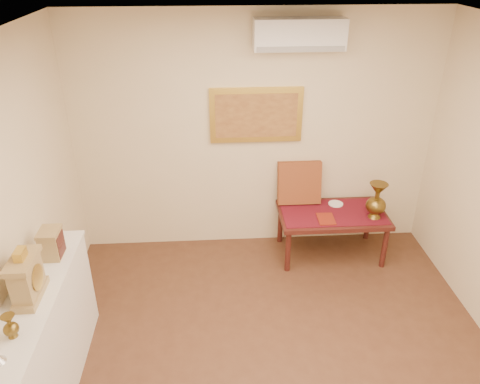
{
  "coord_description": "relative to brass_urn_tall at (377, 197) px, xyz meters",
  "views": [
    {
      "loc": [
        -0.49,
        -2.58,
        3.23
      ],
      "look_at": [
        -0.25,
        1.15,
        1.24
      ],
      "focal_mm": 35.0,
      "sensor_mm": 36.0,
      "label": 1
    }
  ],
  "objects": [
    {
      "name": "ceiling",
      "position": [
        -1.28,
        -1.75,
        1.89
      ],
      "size": [
        4.5,
        4.5,
        0.0
      ],
      "primitive_type": "plane",
      "rotation": [
        3.14,
        0.0,
        0.0
      ],
      "color": "silver",
      "rests_on": "ground"
    },
    {
      "name": "wall_back",
      "position": [
        -1.28,
        0.5,
        0.54
      ],
      "size": [
        4.0,
        0.02,
        2.7
      ],
      "primitive_type": "cube",
      "color": "beige",
      "rests_on": "ground"
    },
    {
      "name": "brass_urn_small",
      "position": [
        -3.09,
        -2.0,
        0.28
      ],
      "size": [
        0.1,
        0.1,
        0.22
      ],
      "primitive_type": null,
      "color": "brown",
      "rests_on": "display_ledge"
    },
    {
      "name": "table_cloth",
      "position": [
        -0.43,
        0.13,
        -0.25
      ],
      "size": [
        1.14,
        0.59,
        0.01
      ],
      "primitive_type": "cube",
      "color": "maroon",
      "rests_on": "low_table"
    },
    {
      "name": "brass_urn_tall",
      "position": [
        0.0,
        0.0,
        0.0
      ],
      "size": [
        0.22,
        0.22,
        0.5
      ],
      "primitive_type": null,
      "color": "brown",
      "rests_on": "table_cloth"
    },
    {
      "name": "plate",
      "position": [
        -0.35,
        0.31,
        -0.24
      ],
      "size": [
        0.17,
        0.17,
        0.01
      ],
      "primitive_type": "cylinder",
      "color": "white",
      "rests_on": "table_cloth"
    },
    {
      "name": "menu",
      "position": [
        -0.54,
        -0.02,
        -0.24
      ],
      "size": [
        0.19,
        0.25,
        0.01
      ],
      "primitive_type": "cube",
      "rotation": [
        0.0,
        0.0,
        -0.03
      ],
      "color": "maroon",
      "rests_on": "table_cloth"
    },
    {
      "name": "cushion",
      "position": [
        -0.78,
        0.4,
        -0.0
      ],
      "size": [
        0.49,
        0.2,
        0.5
      ],
      "primitive_type": "cube",
      "rotation": [
        -0.21,
        0.0,
        0.0
      ],
      "color": "maroon",
      "rests_on": "table_cloth"
    },
    {
      "name": "display_ledge",
      "position": [
        -3.11,
        -1.75,
        -0.32
      ],
      "size": [
        0.37,
        2.02,
        0.98
      ],
      "color": "white",
      "rests_on": "floor"
    },
    {
      "name": "mantel_clock",
      "position": [
        -3.1,
        -1.62,
        0.35
      ],
      "size": [
        0.17,
        0.36,
        0.41
      ],
      "color": "#A68A55",
      "rests_on": "display_ledge"
    },
    {
      "name": "wooden_chest",
      "position": [
        -3.08,
        -1.12,
        0.3
      ],
      "size": [
        0.16,
        0.21,
        0.24
      ],
      "color": "#A68A55",
      "rests_on": "display_ledge"
    },
    {
      "name": "low_table",
      "position": [
        -0.43,
        0.13,
        -0.32
      ],
      "size": [
        1.2,
        0.7,
        0.55
      ],
      "color": "#461915",
      "rests_on": "floor"
    },
    {
      "name": "painting",
      "position": [
        -1.28,
        0.47,
        0.79
      ],
      "size": [
        1.0,
        0.06,
        0.6
      ],
      "color": "gold",
      "rests_on": "wall_back"
    },
    {
      "name": "ac_unit",
      "position": [
        -0.88,
        0.37,
        1.64
      ],
      "size": [
        0.9,
        0.25,
        0.3
      ],
      "color": "silver",
      "rests_on": "wall_back"
    }
  ]
}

